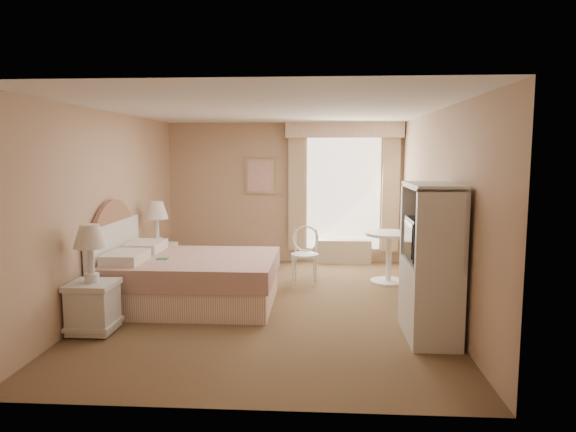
# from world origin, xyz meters

# --- Properties ---
(room) EXTENTS (4.21, 5.51, 2.51)m
(room) POSITION_xyz_m (0.00, 0.00, 1.25)
(room) COLOR brown
(room) RESTS_ON ground
(window) EXTENTS (2.05, 0.22, 2.51)m
(window) POSITION_xyz_m (1.05, 2.65, 1.34)
(window) COLOR white
(window) RESTS_ON room
(framed_art) EXTENTS (0.52, 0.04, 0.62)m
(framed_art) POSITION_xyz_m (-0.45, 2.71, 1.55)
(framed_art) COLOR tan
(framed_art) RESTS_ON room
(bed) EXTENTS (2.13, 1.66, 1.47)m
(bed) POSITION_xyz_m (-1.12, -0.02, 0.35)
(bed) COLOR tan
(bed) RESTS_ON room
(nightstand_near) EXTENTS (0.49, 0.49, 1.18)m
(nightstand_near) POSITION_xyz_m (-1.84, -1.15, 0.45)
(nightstand_near) COLOR silver
(nightstand_near) RESTS_ON room
(nightstand_far) EXTENTS (0.50, 0.50, 1.22)m
(nightstand_far) POSITION_xyz_m (-1.84, 1.10, 0.46)
(nightstand_far) COLOR silver
(nightstand_far) RESTS_ON room
(round_table) EXTENTS (0.73, 0.73, 0.77)m
(round_table) POSITION_xyz_m (1.68, 1.28, 0.51)
(round_table) COLOR silver
(round_table) RESTS_ON room
(cafe_chair) EXTENTS (0.45, 0.45, 0.86)m
(cafe_chair) POSITION_xyz_m (0.41, 1.22, 0.50)
(cafe_chair) COLOR silver
(cafe_chair) RESTS_ON room
(armoire) EXTENTS (0.50, 0.99, 1.65)m
(armoire) POSITION_xyz_m (1.81, -1.04, 0.68)
(armoire) COLOR silver
(armoire) RESTS_ON room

